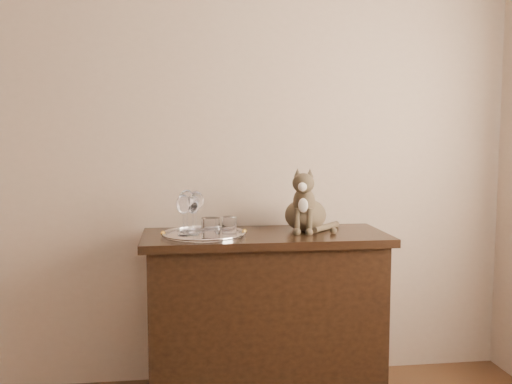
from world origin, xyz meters
TOP-DOWN VIEW (x-y plane):
  - wall_back at (0.00, 2.25)m, footprint 4.00×0.10m
  - sideboard at (0.60, 1.94)m, footprint 1.20×0.50m
  - tray at (0.30, 1.91)m, footprint 0.40×0.40m
  - wine_glass_a at (0.22, 1.99)m, footprint 0.08×0.08m
  - wine_glass_b at (0.27, 2.01)m, footprint 0.08×0.08m
  - wine_glass_c at (0.20, 1.92)m, footprint 0.07×0.07m
  - wine_glass_d at (0.25, 1.93)m, footprint 0.07×0.07m
  - tumbler_b at (0.32, 1.78)m, footprint 0.09×0.09m
  - tumbler_c at (0.42, 1.91)m, footprint 0.07×0.07m
  - cat at (0.82, 2.00)m, footprint 0.40×0.38m

SIDE VIEW (x-z plane):
  - sideboard at x=0.60m, z-range 0.00..0.85m
  - tray at x=0.30m, z-range 0.85..0.86m
  - tumbler_c at x=0.42m, z-range 0.86..0.94m
  - tumbler_b at x=0.32m, z-range 0.86..0.96m
  - wine_glass_d at x=0.25m, z-range 0.86..1.05m
  - wine_glass_c at x=0.20m, z-range 0.86..1.05m
  - wine_glass_b at x=0.27m, z-range 0.86..1.06m
  - wine_glass_a at x=0.22m, z-range 0.86..1.07m
  - cat at x=0.82m, z-range 0.85..1.17m
  - wall_back at x=0.00m, z-range 0.00..2.70m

